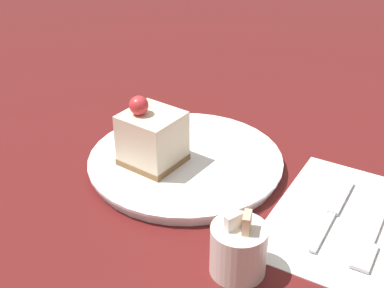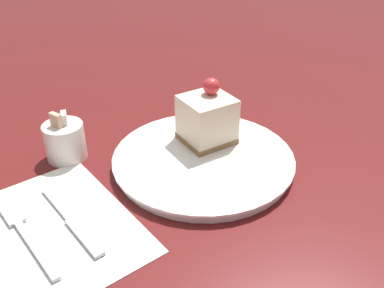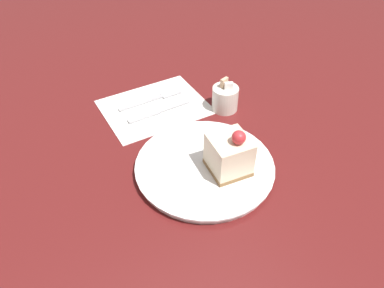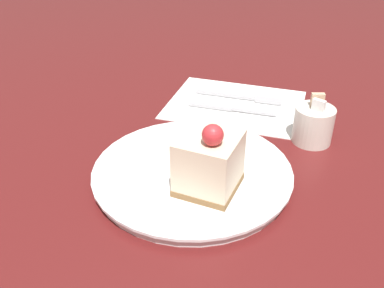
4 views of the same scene
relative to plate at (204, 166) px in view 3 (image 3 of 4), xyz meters
name	(u,v)px [view 3 (image 3 of 4)]	position (x,y,z in m)	size (l,w,h in m)	color
ground_plane	(201,172)	(0.00, -0.01, -0.01)	(4.00, 4.00, 0.00)	#5B1919
plate	(204,166)	(0.00, 0.00, 0.00)	(0.28, 0.28, 0.02)	white
cake_slice	(229,154)	(0.04, 0.03, 0.05)	(0.08, 0.08, 0.10)	olive
napkin	(155,107)	(-0.24, 0.00, -0.01)	(0.20, 0.25, 0.00)	white
fork	(156,98)	(-0.27, 0.02, 0.00)	(0.02, 0.17, 0.00)	#B2B2B7
knife	(154,113)	(-0.22, -0.01, 0.00)	(0.02, 0.16, 0.00)	#B2B2B7
sugar_bowl	(225,98)	(-0.15, 0.15, 0.02)	(0.06, 0.06, 0.08)	silver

